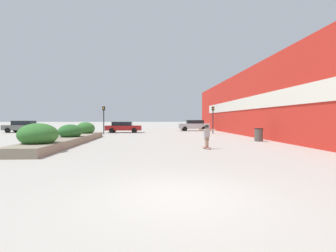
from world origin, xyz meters
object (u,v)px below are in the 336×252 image
(trash_bin, at_px, (259,135))
(traffic_light_right, at_px, (213,115))
(car_leftmost, at_px, (23,126))
(car_rightmost, at_px, (194,125))
(skateboarder, at_px, (207,134))
(car_center_left, at_px, (291,125))
(car_center_right, at_px, (123,127))
(skateboard, at_px, (207,148))
(traffic_light_left, at_px, (104,115))

(trash_bin, height_order, traffic_light_right, traffic_light_right)
(car_leftmost, relative_size, car_rightmost, 0.98)
(skateboarder, distance_m, car_rightmost, 22.70)
(car_leftmost, distance_m, car_center_left, 34.48)
(trash_bin, height_order, car_rightmost, car_rightmost)
(car_leftmost, xyz_separation_m, car_rightmost, (22.02, 3.44, 0.04))
(trash_bin, distance_m, car_center_right, 17.60)
(car_center_left, height_order, car_center_right, car_center_left)
(skateboard, xyz_separation_m, skateboarder, (-0.00, -0.00, 0.80))
(car_leftmost, relative_size, car_center_right, 0.98)
(car_center_left, distance_m, car_rightmost, 12.89)
(skateboarder, xyz_separation_m, traffic_light_left, (-8.44, 14.66, 1.26))
(car_leftmost, xyz_separation_m, traffic_light_left, (10.79, -4.44, 1.35))
(trash_bin, distance_m, car_rightmost, 17.85)
(car_leftmost, height_order, traffic_light_right, traffic_light_right)
(car_leftmost, relative_size, traffic_light_right, 1.37)
(car_center_left, xyz_separation_m, traffic_light_left, (-23.68, -4.59, 1.28))
(skateboarder, bearing_deg, skateboard, 49.29)
(car_center_right, bearing_deg, car_rightmost, 115.52)
(skateboard, relative_size, car_center_left, 0.15)
(car_leftmost, relative_size, traffic_light_left, 1.38)
(car_center_left, relative_size, car_rightmost, 1.02)
(car_rightmost, bearing_deg, skateboarder, 172.96)
(skateboard, bearing_deg, traffic_light_right, 49.05)
(trash_bin, bearing_deg, car_rightmost, 97.01)
(skateboarder, xyz_separation_m, car_leftmost, (-19.23, 19.09, -0.09))
(car_center_right, distance_m, car_rightmost, 10.49)
(trash_bin, bearing_deg, traffic_light_left, 143.71)
(trash_bin, height_order, car_leftmost, car_leftmost)
(car_rightmost, xyz_separation_m, traffic_light_right, (1.05, -7.45, 1.34))
(skateboarder, xyz_separation_m, car_rightmost, (2.78, 22.53, -0.06))
(skateboard, height_order, car_center_left, car_center_left)
(car_leftmost, height_order, car_rightmost, car_rightmost)
(traffic_light_left, relative_size, traffic_light_right, 0.99)
(skateboard, xyz_separation_m, car_center_left, (15.25, 19.25, 0.78))
(car_leftmost, distance_m, car_rightmost, 22.28)
(traffic_light_right, bearing_deg, car_leftmost, 170.13)
(car_leftmost, xyz_separation_m, traffic_light_right, (23.07, -4.02, 1.37))
(skateboard, bearing_deg, skateboarder, -130.71)
(skateboard, distance_m, traffic_light_right, 15.70)
(car_rightmost, bearing_deg, skateboard, 172.96)
(car_center_right, xyz_separation_m, traffic_light_right, (10.51, -2.94, 1.43))
(car_center_left, height_order, car_rightmost, car_center_left)
(trash_bin, relative_size, car_center_left, 0.22)
(skateboarder, relative_size, car_leftmost, 0.30)
(trash_bin, distance_m, car_center_left, 17.73)
(car_leftmost, xyz_separation_m, car_center_left, (34.48, 0.16, 0.08))
(car_center_right, bearing_deg, traffic_light_right, 74.40)
(trash_bin, bearing_deg, skateboard, -135.87)
(traffic_light_left, bearing_deg, skateboarder, -60.06)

